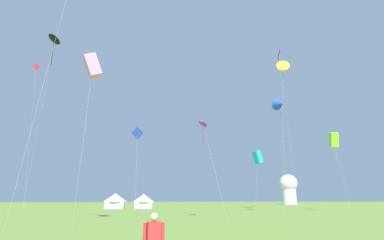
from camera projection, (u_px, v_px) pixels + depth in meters
kite_purple_parafoil at (203, 124)px, 32.82m from camera, size 3.03×2.40×10.66m
kite_lime_box at (334, 140)px, 52.16m from camera, size 1.77×2.57×13.76m
kite_blue_diamond at (137, 135)px, 34.61m from camera, size 1.45×1.57×10.38m
kite_black_parafoil at (54, 40)px, 58.61m from camera, size 2.34×4.15×33.88m
kite_cyan_box at (258, 157)px, 63.28m from camera, size 2.62×2.01×12.35m
kite_pink_box at (93, 66)px, 27.88m from camera, size 2.03×1.49×15.63m
kite_red_diamond at (36, 73)px, 61.44m from camera, size 3.12×2.32×30.10m
kite_yellow_delta at (283, 69)px, 44.73m from camera, size 3.59×2.68×22.57m
kite_purple_diamond at (279, 55)px, 58.59m from camera, size 0.87×2.67×31.81m
kite_blue_delta at (280, 104)px, 65.83m from camera, size 3.24×4.12×24.39m
festival_tent_right at (115, 200)px, 63.74m from camera, size 4.97×4.97×3.23m
festival_tent_left at (144, 201)px, 64.63m from camera, size 4.71×4.71×3.06m
observatory_dome at (289, 188)px, 106.91m from camera, size 6.40×6.40×10.80m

